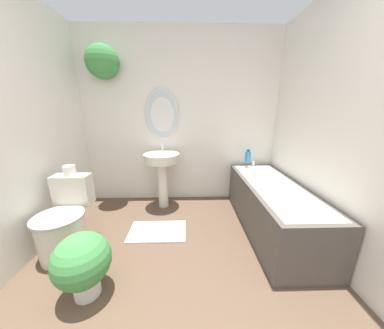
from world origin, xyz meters
The scene contains 9 objects.
wall_back centered at (-0.15, 2.61, 1.31)m, with size 2.86×0.41×2.40m.
wall_right centered at (1.40, 1.30, 1.20)m, with size 0.06×2.72×2.40m.
toilet centered at (-1.09, 1.43, 0.28)m, with size 0.43×0.58×0.71m.
pedestal_sink centered at (-0.26, 2.32, 0.59)m, with size 0.48×0.48×0.88m.
bathtub centered at (1.05, 1.75, 0.29)m, with size 0.60×1.61×0.62m.
shampoo_bottle centered at (0.96, 2.44, 0.70)m, with size 0.08×0.08×0.18m.
potted_plant centered at (-0.68, 0.94, 0.29)m, with size 0.40×0.40×0.51m.
bath_mat centered at (-0.26, 1.69, 0.01)m, with size 0.63×0.39×0.02m.
toilet_paper_roll centered at (-1.09, 1.65, 0.76)m, with size 0.11×0.11×0.10m.
Camera 1 is at (0.08, -0.21, 1.35)m, focal length 18.00 mm.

